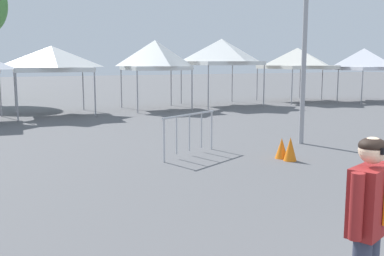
{
  "coord_description": "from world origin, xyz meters",
  "views": [
    {
      "loc": [
        -3.3,
        -1.34,
        2.42
      ],
      "look_at": [
        -0.17,
        5.43,
        1.3
      ],
      "focal_mm": 42.48,
      "sensor_mm": 36.0,
      "label": 1
    }
  ],
  "objects_px": {
    "canopy_tent_behind_right": "(222,52)",
    "canopy_tent_far_left": "(364,59)",
    "person_foreground": "(368,222)",
    "canopy_tent_behind_left": "(52,59)",
    "canopy_tent_far_right": "(297,58)",
    "traffic_cone_lot_center": "(282,148)",
    "canopy_tent_behind_center": "(155,55)",
    "crowd_barrier_near_person": "(189,126)",
    "traffic_cone_near_barrier": "(290,149)"
  },
  "relations": [
    {
      "from": "canopy_tent_far_right",
      "to": "canopy_tent_behind_left",
      "type": "bearing_deg",
      "value": -176.24
    },
    {
      "from": "traffic_cone_lot_center",
      "to": "canopy_tent_far_left",
      "type": "bearing_deg",
      "value": 38.99
    },
    {
      "from": "canopy_tent_far_left",
      "to": "traffic_cone_lot_center",
      "type": "relative_size",
      "value": 6.78
    },
    {
      "from": "canopy_tent_behind_right",
      "to": "canopy_tent_far_left",
      "type": "bearing_deg",
      "value": -7.5
    },
    {
      "from": "canopy_tent_behind_right",
      "to": "traffic_cone_lot_center",
      "type": "xyz_separation_m",
      "value": [
        -5.07,
        -12.51,
        -2.59
      ]
    },
    {
      "from": "canopy_tent_far_left",
      "to": "traffic_cone_near_barrier",
      "type": "relative_size",
      "value": 5.99
    },
    {
      "from": "canopy_tent_behind_right",
      "to": "crowd_barrier_near_person",
      "type": "distance_m",
      "value": 13.39
    },
    {
      "from": "canopy_tent_behind_center",
      "to": "canopy_tent_behind_right",
      "type": "bearing_deg",
      "value": 5.7
    },
    {
      "from": "canopy_tent_behind_right",
      "to": "canopy_tent_behind_center",
      "type": "bearing_deg",
      "value": -174.3
    },
    {
      "from": "canopy_tent_far_left",
      "to": "person_foreground",
      "type": "bearing_deg",
      "value": -135.06
    },
    {
      "from": "canopy_tent_behind_left",
      "to": "traffic_cone_lot_center",
      "type": "distance_m",
      "value": 12.58
    },
    {
      "from": "canopy_tent_behind_center",
      "to": "canopy_tent_far_right",
      "type": "bearing_deg",
      "value": 3.71
    },
    {
      "from": "canopy_tent_behind_center",
      "to": "crowd_barrier_near_person",
      "type": "xyz_separation_m",
      "value": [
        -3.08,
        -10.83,
        -1.91
      ]
    },
    {
      "from": "person_foreground",
      "to": "canopy_tent_far_left",
      "type": "bearing_deg",
      "value": 44.94
    },
    {
      "from": "canopy_tent_behind_left",
      "to": "traffic_cone_lot_center",
      "type": "height_order",
      "value": "canopy_tent_behind_left"
    },
    {
      "from": "canopy_tent_behind_right",
      "to": "person_foreground",
      "type": "height_order",
      "value": "canopy_tent_behind_right"
    },
    {
      "from": "canopy_tent_behind_right",
      "to": "canopy_tent_far_left",
      "type": "height_order",
      "value": "canopy_tent_behind_right"
    },
    {
      "from": "canopy_tent_behind_center",
      "to": "canopy_tent_far_left",
      "type": "bearing_deg",
      "value": -3.5
    },
    {
      "from": "canopy_tent_far_right",
      "to": "canopy_tent_behind_right",
      "type": "bearing_deg",
      "value": -177.82
    },
    {
      "from": "canopy_tent_far_right",
      "to": "crowd_barrier_near_person",
      "type": "height_order",
      "value": "canopy_tent_far_right"
    },
    {
      "from": "canopy_tent_behind_right",
      "to": "traffic_cone_near_barrier",
      "type": "height_order",
      "value": "canopy_tent_behind_right"
    },
    {
      "from": "canopy_tent_behind_left",
      "to": "traffic_cone_near_barrier",
      "type": "distance_m",
      "value": 12.88
    },
    {
      "from": "canopy_tent_behind_center",
      "to": "traffic_cone_near_barrier",
      "type": "xyz_separation_m",
      "value": [
        -1.13,
        -12.43,
        -2.37
      ]
    },
    {
      "from": "canopy_tent_far_right",
      "to": "person_foreground",
      "type": "distance_m",
      "value": 23.61
    },
    {
      "from": "crowd_barrier_near_person",
      "to": "traffic_cone_near_barrier",
      "type": "relative_size",
      "value": 3.23
    },
    {
      "from": "canopy_tent_behind_right",
      "to": "traffic_cone_lot_center",
      "type": "height_order",
      "value": "canopy_tent_behind_right"
    },
    {
      "from": "canopy_tent_far_left",
      "to": "traffic_cone_lot_center",
      "type": "bearing_deg",
      "value": -141.01
    },
    {
      "from": "canopy_tent_far_left",
      "to": "traffic_cone_lot_center",
      "type": "height_order",
      "value": "canopy_tent_far_left"
    },
    {
      "from": "canopy_tent_far_right",
      "to": "traffic_cone_lot_center",
      "type": "height_order",
      "value": "canopy_tent_far_right"
    },
    {
      "from": "traffic_cone_lot_center",
      "to": "canopy_tent_behind_left",
      "type": "bearing_deg",
      "value": 107.86
    },
    {
      "from": "canopy_tent_behind_left",
      "to": "canopy_tent_behind_center",
      "type": "distance_m",
      "value": 4.97
    },
    {
      "from": "person_foreground",
      "to": "traffic_cone_lot_center",
      "type": "bearing_deg",
      "value": 59.71
    },
    {
      "from": "canopy_tent_behind_right",
      "to": "person_foreground",
      "type": "bearing_deg",
      "value": -114.95
    },
    {
      "from": "canopy_tent_far_left",
      "to": "crowd_barrier_near_person",
      "type": "relative_size",
      "value": 1.85
    },
    {
      "from": "canopy_tent_behind_center",
      "to": "person_foreground",
      "type": "xyz_separation_m",
      "value": [
        -4.85,
        -18.45,
        -1.62
      ]
    },
    {
      "from": "canopy_tent_behind_left",
      "to": "canopy_tent_far_right",
      "type": "bearing_deg",
      "value": 3.76
    },
    {
      "from": "canopy_tent_behind_left",
      "to": "canopy_tent_far_left",
      "type": "height_order",
      "value": "canopy_tent_far_left"
    },
    {
      "from": "canopy_tent_behind_left",
      "to": "canopy_tent_far_right",
      "type": "xyz_separation_m",
      "value": [
        14.0,
        0.92,
        0.05
      ]
    },
    {
      "from": "canopy_tent_behind_left",
      "to": "crowd_barrier_near_person",
      "type": "relative_size",
      "value": 1.82
    },
    {
      "from": "canopy_tent_behind_center",
      "to": "crowd_barrier_near_person",
      "type": "relative_size",
      "value": 1.81
    },
    {
      "from": "canopy_tent_behind_left",
      "to": "canopy_tent_behind_right",
      "type": "height_order",
      "value": "canopy_tent_behind_right"
    },
    {
      "from": "canopy_tent_far_right",
      "to": "traffic_cone_near_barrier",
      "type": "height_order",
      "value": "canopy_tent_far_right"
    },
    {
      "from": "canopy_tent_behind_center",
      "to": "crowd_barrier_near_person",
      "type": "bearing_deg",
      "value": -105.88
    },
    {
      "from": "canopy_tent_far_right",
      "to": "canopy_tent_far_left",
      "type": "xyz_separation_m",
      "value": [
        3.79,
        -1.37,
        -0.05
      ]
    },
    {
      "from": "canopy_tent_far_left",
      "to": "person_foreground",
      "type": "height_order",
      "value": "canopy_tent_far_left"
    },
    {
      "from": "traffic_cone_lot_center",
      "to": "traffic_cone_near_barrier",
      "type": "height_order",
      "value": "traffic_cone_near_barrier"
    },
    {
      "from": "canopy_tent_far_left",
      "to": "traffic_cone_near_barrier",
      "type": "xyz_separation_m",
      "value": [
        -13.98,
        -11.65,
        -2.18
      ]
    },
    {
      "from": "person_foreground",
      "to": "traffic_cone_lot_center",
      "type": "relative_size",
      "value": 3.48
    },
    {
      "from": "canopy_tent_behind_right",
      "to": "traffic_cone_near_barrier",
      "type": "xyz_separation_m",
      "value": [
        -5.04,
        -12.82,
        -2.56
      ]
    },
    {
      "from": "canopy_tent_behind_right",
      "to": "person_foreground",
      "type": "xyz_separation_m",
      "value": [
        -8.76,
        -18.84,
        -1.81
      ]
    }
  ]
}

